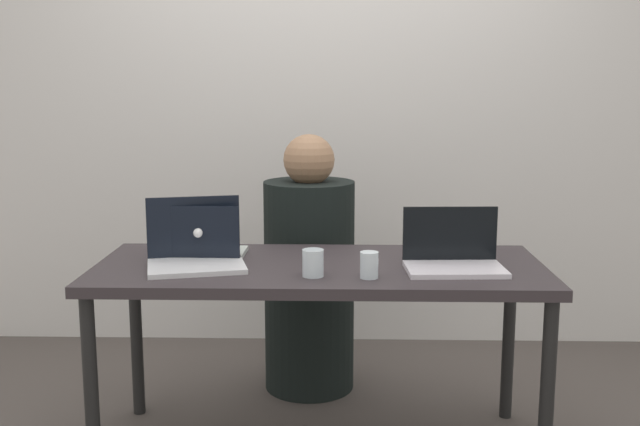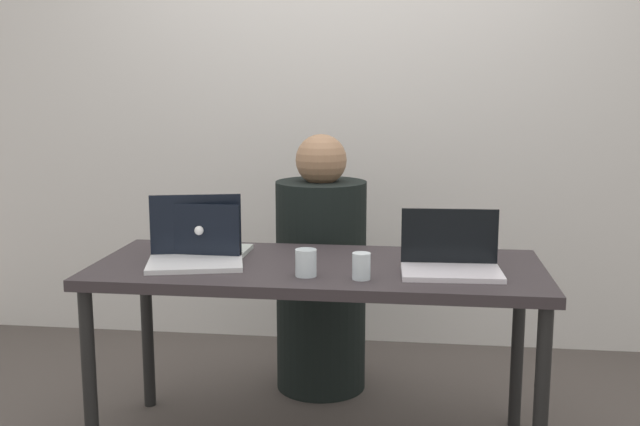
{
  "view_description": "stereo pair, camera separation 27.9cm",
  "coord_description": "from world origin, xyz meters",
  "px_view_note": "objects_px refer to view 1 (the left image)",
  "views": [
    {
      "loc": [
        0.07,
        -2.69,
        1.39
      ],
      "look_at": [
        0.0,
        0.07,
        0.91
      ],
      "focal_mm": 42.0,
      "sensor_mm": 36.0,
      "label": 1
    },
    {
      "loc": [
        0.35,
        -2.67,
        1.39
      ],
      "look_at": [
        0.0,
        0.07,
        0.91
      ],
      "focal_mm": 42.0,
      "sensor_mm": 36.0,
      "label": 2
    }
  ],
  "objects_px": {
    "water_glass_center": "(313,265)",
    "person_at_center": "(309,277)",
    "laptop_back_left": "(203,246)",
    "laptop_front_right": "(453,256)",
    "water_glass_right": "(369,267)",
    "laptop_front_left": "(195,252)"
  },
  "relations": [
    {
      "from": "water_glass_center",
      "to": "water_glass_right",
      "type": "distance_m",
      "value": 0.19
    },
    {
      "from": "water_glass_right",
      "to": "person_at_center",
      "type": "bearing_deg",
      "value": 106.71
    },
    {
      "from": "laptop_back_left",
      "to": "laptop_front_right",
      "type": "xyz_separation_m",
      "value": [
        0.93,
        -0.15,
        0.0
      ]
    },
    {
      "from": "laptop_front_right",
      "to": "water_glass_center",
      "type": "height_order",
      "value": "laptop_front_right"
    },
    {
      "from": "water_glass_center",
      "to": "person_at_center",
      "type": "bearing_deg",
      "value": 93.23
    },
    {
      "from": "laptop_back_left",
      "to": "water_glass_center",
      "type": "xyz_separation_m",
      "value": [
        0.43,
        -0.27,
        -0.01
      ]
    },
    {
      "from": "water_glass_center",
      "to": "water_glass_right",
      "type": "bearing_deg",
      "value": -5.32
    },
    {
      "from": "person_at_center",
      "to": "laptop_front_right",
      "type": "relative_size",
      "value": 3.28
    },
    {
      "from": "person_at_center",
      "to": "laptop_back_left",
      "type": "bearing_deg",
      "value": 55.33
    },
    {
      "from": "person_at_center",
      "to": "laptop_back_left",
      "type": "height_order",
      "value": "person_at_center"
    },
    {
      "from": "laptop_back_left",
      "to": "water_glass_right",
      "type": "bearing_deg",
      "value": 156.83
    },
    {
      "from": "laptop_front_right",
      "to": "person_at_center",
      "type": "bearing_deg",
      "value": 126.82
    },
    {
      "from": "laptop_front_left",
      "to": "laptop_back_left",
      "type": "xyz_separation_m",
      "value": [
        0.01,
        0.13,
        -0.01
      ]
    },
    {
      "from": "water_glass_center",
      "to": "water_glass_right",
      "type": "height_order",
      "value": "water_glass_center"
    },
    {
      "from": "water_glass_center",
      "to": "water_glass_right",
      "type": "relative_size",
      "value": 1.04
    },
    {
      "from": "water_glass_right",
      "to": "laptop_front_right",
      "type": "bearing_deg",
      "value": 23.08
    },
    {
      "from": "person_at_center",
      "to": "laptop_back_left",
      "type": "relative_size",
      "value": 3.79
    },
    {
      "from": "laptop_front_left",
      "to": "water_glass_right",
      "type": "distance_m",
      "value": 0.65
    },
    {
      "from": "laptop_front_left",
      "to": "water_glass_center",
      "type": "bearing_deg",
      "value": -31.63
    },
    {
      "from": "person_at_center",
      "to": "water_glass_right",
      "type": "height_order",
      "value": "person_at_center"
    },
    {
      "from": "laptop_back_left",
      "to": "water_glass_center",
      "type": "bearing_deg",
      "value": 149.55
    },
    {
      "from": "laptop_back_left",
      "to": "laptop_front_right",
      "type": "height_order",
      "value": "laptop_front_right"
    }
  ]
}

